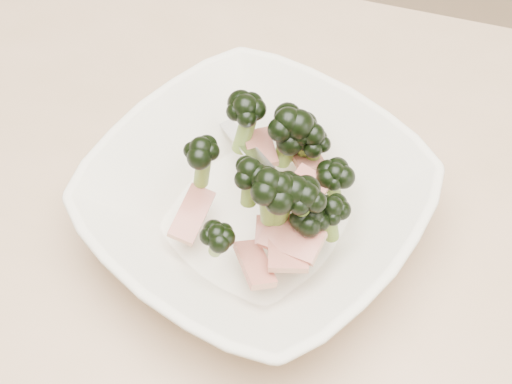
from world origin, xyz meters
TOP-DOWN VIEW (x-y plane):
  - dining_table at (0.00, 0.00)m, footprint 1.20×0.80m
  - broccoli_dish at (-0.02, 0.07)m, footprint 0.36×0.36m

SIDE VIEW (x-z plane):
  - dining_table at x=0.00m, z-range 0.28..1.03m
  - broccoli_dish at x=-0.02m, z-range 0.73..0.85m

